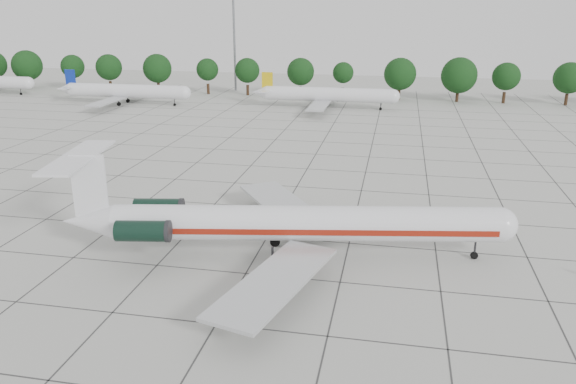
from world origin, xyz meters
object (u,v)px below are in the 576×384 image
main_airliner (280,223)px  bg_airliner_c (328,95)px  floodlight_mast (234,33)px  bg_airliner_b (126,91)px

main_airliner → bg_airliner_c: (-5.52, 75.03, -0.42)m
bg_airliner_c → main_airliner: bearing=-85.8°
floodlight_mast → bg_airliner_c: bearing=-38.5°
bg_airliner_b → bg_airliner_c: bearing=4.7°
bg_airliner_b → floodlight_mast: bearing=53.9°
bg_airliner_b → floodlight_mast: (18.15, 24.93, 11.37)m
bg_airliner_b → floodlight_mast: size_ratio=1.11×
bg_airliner_c → floodlight_mast: (-26.69, 21.21, 11.37)m
main_airliner → floodlight_mast: size_ratio=1.57×
bg_airliner_c → floodlight_mast: 35.94m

